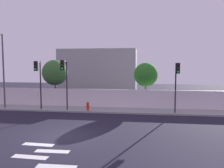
# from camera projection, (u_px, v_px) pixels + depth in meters

# --- Properties ---
(ground_plane) EXTENTS (80.00, 80.00, 0.00)m
(ground_plane) POSITION_uv_depth(u_px,v_px,m) (63.00, 137.00, 14.34)
(ground_plane) COLOR black
(sidewalk) EXTENTS (36.00, 2.40, 0.15)m
(sidewalk) POSITION_uv_depth(u_px,v_px,m) (92.00, 110.00, 22.43)
(sidewalk) COLOR gray
(sidewalk) RESTS_ON ground
(perimeter_wall) EXTENTS (36.00, 0.18, 1.80)m
(perimeter_wall) POSITION_uv_depth(u_px,v_px,m) (95.00, 98.00, 23.62)
(perimeter_wall) COLOR silver
(perimeter_wall) RESTS_ON sidewalk
(crosswalk_marking) EXTENTS (4.10, 4.75, 0.01)m
(crosswalk_marking) POSITION_uv_depth(u_px,v_px,m) (29.00, 161.00, 10.76)
(crosswalk_marking) COLOR silver
(crosswalk_marking) RESTS_ON ground
(traffic_light_left) EXTENTS (0.35, 1.15, 4.43)m
(traffic_light_left) POSITION_uv_depth(u_px,v_px,m) (177.00, 77.00, 19.96)
(traffic_light_left) COLOR black
(traffic_light_left) RESTS_ON sidewalk
(traffic_light_center) EXTENTS (0.34, 1.13, 4.61)m
(traffic_light_center) POSITION_uv_depth(u_px,v_px,m) (38.00, 75.00, 21.69)
(traffic_light_center) COLOR black
(traffic_light_center) RESTS_ON sidewalk
(traffic_light_right) EXTENTS (0.34, 1.32, 4.68)m
(traffic_light_right) POSITION_uv_depth(u_px,v_px,m) (65.00, 74.00, 21.23)
(traffic_light_right) COLOR black
(traffic_light_right) RESTS_ON sidewalk
(street_lamp_curbside) EXTENTS (0.68, 1.69, 7.24)m
(street_lamp_curbside) POSITION_uv_depth(u_px,v_px,m) (2.00, 65.00, 22.63)
(street_lamp_curbside) COLOR #4C4C51
(street_lamp_curbside) RESTS_ON sidewalk
(fire_hydrant) EXTENTS (0.44, 0.26, 0.83)m
(fire_hydrant) POSITION_uv_depth(u_px,v_px,m) (88.00, 106.00, 21.63)
(fire_hydrant) COLOR red
(fire_hydrant) RESTS_ON sidewalk
(roadside_tree_leftmost) EXTENTS (2.80, 2.80, 4.96)m
(roadside_tree_leftmost) POSITION_uv_depth(u_px,v_px,m) (55.00, 73.00, 25.52)
(roadside_tree_leftmost) COLOR brown
(roadside_tree_leftmost) RESTS_ON ground
(roadside_tree_midleft) EXTENTS (2.49, 2.49, 4.63)m
(roadside_tree_midleft) POSITION_uv_depth(u_px,v_px,m) (146.00, 75.00, 24.19)
(roadside_tree_midleft) COLOR brown
(roadside_tree_midleft) RESTS_ON ground
(low_building_distant) EXTENTS (12.07, 6.00, 6.82)m
(low_building_distant) POSITION_uv_depth(u_px,v_px,m) (99.00, 71.00, 37.55)
(low_building_distant) COLOR #9D9D9D
(low_building_distant) RESTS_ON ground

